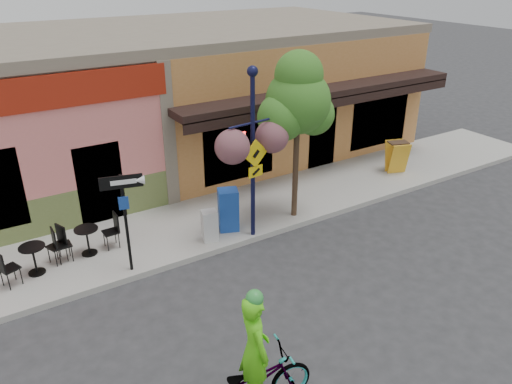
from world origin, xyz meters
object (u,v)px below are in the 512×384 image
Objects in this scene: cyclist_rider at (255,362)px; one_way_sign at (126,224)px; building at (149,97)px; newspaper_box_blue at (228,210)px; lamp_post at (253,156)px; street_tree at (297,137)px; newspaper_box_grey at (210,226)px; bicycle at (252,383)px.

cyclist_rider is 4.67m from one_way_sign.
building reaches higher than cyclist_rider.
cyclist_rider is 5.64m from newspaper_box_blue.
building is at bearing 83.56° from lamp_post.
lamp_post is at bearing 12.48° from one_way_sign.
newspaper_box_blue is at bearing -16.27° from cyclist_rider.
building reaches higher than newspaper_box_blue.
street_tree is (1.52, 0.31, 0.11)m from lamp_post.
cyclist_rider is 5.18m from newspaper_box_grey.
bicycle reaches higher than newspaper_box_grey.
bicycle is at bearing -131.90° from street_tree.
bicycle is 1.83× the size of newspaper_box_blue.
lamp_post is 1.73m from newspaper_box_blue.
lamp_post is 3.85× the size of newspaper_box_blue.
newspaper_box_grey is at bearing 179.52° from street_tree.
newspaper_box_blue is 0.25× the size of street_tree.
one_way_sign is (-0.40, 4.64, 0.36)m from cyclist_rider.
one_way_sign is at bearing 13.12° from bicycle.
building is 11.86m from bicycle.
street_tree is (2.58, -0.02, 1.85)m from newspaper_box_grey.
bicycle is 5.66m from newspaper_box_blue.
bicycle is at bearing -94.33° from newspaper_box_blue.
building is at bearing 79.02° from one_way_sign.
cyclist_rider is 5.48m from lamp_post.
building is 6.48m from newspaper_box_blue.
one_way_sign reaches higher than bicycle.
building reaches higher than lamp_post.
bicycle is 5.62m from lamp_post.
one_way_sign reaches higher than newspaper_box_grey.
newspaper_box_grey is at bearing -10.69° from cyclist_rider.
cyclist_rider is at bearing -127.76° from lamp_post.
one_way_sign reaches higher than newspaper_box_blue.
bicycle is 0.43m from cyclist_rider.
street_tree is at bearing 13.40° from newspaper_box_blue.
building is 7.79× the size of one_way_sign.
bicycle is 0.48× the size of lamp_post.
building is 8.95× the size of bicycle.
lamp_post reaches higher than newspaper_box_blue.
cyclist_rider is at bearing -103.79° from building.
newspaper_box_grey is at bearing -11.21° from bicycle.
newspaper_box_blue is at bearing 33.47° from newspaper_box_grey.
building reaches higher than bicycle.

